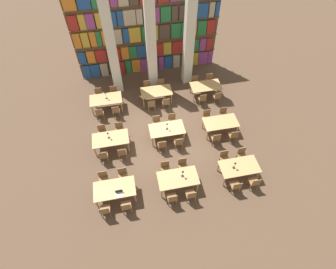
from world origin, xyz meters
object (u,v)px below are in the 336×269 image
at_px(reading_table_5, 221,123).
at_px(chair_27, 114,92).
at_px(desk_lamp_3, 167,125).
at_px(chair_32, 202,99).
at_px(chair_0, 105,210).
at_px(chair_1, 103,178).
at_px(laptop, 119,193).
at_px(reading_table_6, 106,100).
at_px(chair_33, 195,82).
at_px(desk_lamp_2, 108,134).
at_px(desk_lamp_1, 235,164).
at_px(chair_21, 207,116).
at_px(chair_31, 161,85).
at_px(chair_35, 210,80).
at_px(chair_7, 183,165).
at_px(chair_18, 179,142).
at_px(chair_5, 165,168).
at_px(chair_25, 99,94).
at_px(chair_11, 242,155).
at_px(reading_table_4, 167,130).
at_px(chair_20, 216,138).
at_px(reading_table_0, 115,189).
at_px(chair_3, 123,175).
at_px(chair_23, 223,114).
at_px(reading_table_2, 239,167).
at_px(chair_22, 233,135).
at_px(chair_12, 103,156).
at_px(reading_table_1, 178,179).
at_px(chair_6, 191,195).
at_px(pillar_center, 151,42).
at_px(chair_34, 217,97).
at_px(chair_19, 172,120).
at_px(chair_15, 120,129).
at_px(chair_26, 116,111).
at_px(pillar_left, 111,47).
at_px(chair_16, 162,145).
at_px(chair_24, 100,113).
at_px(chair_2, 126,206).
at_px(desk_lamp_4, 106,94).
at_px(chair_29, 147,87).
at_px(chair_10, 255,182).
at_px(chair_17, 157,122).
at_px(reading_table_7, 156,92).
at_px(chair_13, 102,132).
at_px(reading_table_8, 206,87).
at_px(chair_14, 122,153).
at_px(desk_lamp_0, 183,173).
at_px(reading_table_3, 111,139).
at_px(pillar_right, 189,38).

distance_m(reading_table_5, chair_27, 6.58).
xyz_separation_m(desk_lamp_3, chair_32, (2.52, 2.12, -0.59)).
bearing_deg(chair_0, chair_1, 90.00).
bearing_deg(laptop, reading_table_6, 92.67).
relative_size(chair_32, chair_33, 1.00).
distance_m(desk_lamp_2, reading_table_6, 2.93).
bearing_deg(desk_lamp_1, chair_21, 92.54).
relative_size(chair_31, chair_35, 1.00).
bearing_deg(chair_7, chair_18, -94.70).
relative_size(laptop, chair_33, 0.37).
height_order(chair_5, chair_27, same).
bearing_deg(chair_25, chair_11, 139.24).
bearing_deg(reading_table_4, chair_20, -20.35).
relative_size(reading_table_0, desk_lamp_2, 4.29).
relative_size(chair_3, desk_lamp_1, 2.02).
relative_size(chair_0, chair_27, 1.00).
bearing_deg(chair_32, chair_20, -92.64).
xyz_separation_m(chair_23, chair_31, (-2.96, 3.08, 0.00)).
relative_size(reading_table_2, chair_33, 2.07).
bearing_deg(chair_22, chair_33, 100.23).
xyz_separation_m(chair_11, chair_12, (-6.65, 1.29, 0.00)).
height_order(chair_18, chair_33, same).
distance_m(reading_table_1, chair_35, 7.46).
bearing_deg(reading_table_5, chair_3, -159.41).
distance_m(chair_6, reading_table_2, 2.63).
distance_m(chair_25, chair_27, 0.90).
distance_m(pillar_center, chair_34, 4.90).
bearing_deg(chair_12, chair_19, 23.22).
distance_m(chair_15, chair_20, 5.07).
distance_m(pillar_center, reading_table_4, 5.04).
height_order(chair_26, chair_35, same).
distance_m(pillar_left, chair_16, 6.09).
distance_m(chair_24, chair_33, 6.13).
height_order(chair_2, desk_lamp_4, desk_lamp_4).
xyz_separation_m(reading_table_6, chair_29, (2.52, 0.85, -0.21)).
relative_size(pillar_center, chair_10, 6.88).
xyz_separation_m(chair_11, chair_27, (-5.82, 5.79, 0.00)).
xyz_separation_m(chair_17, reading_table_6, (-2.58, 2.11, 0.21)).
distance_m(chair_5, chair_26, 4.72).
relative_size(chair_10, chair_21, 1.00).
xyz_separation_m(desk_lamp_4, chair_33, (5.46, 0.74, -0.60)).
relative_size(chair_12, reading_table_7, 0.48).
bearing_deg(chair_13, reading_table_8, -161.03).
relative_size(chair_14, chair_21, 1.00).
distance_m(desk_lamp_0, reading_table_3, 4.17).
distance_m(chair_16, chair_24, 4.16).
xyz_separation_m(chair_13, chair_17, (2.93, 0.07, 0.00)).
height_order(reading_table_6, desk_lamp_4, desk_lamp_4).
xyz_separation_m(pillar_right, desk_lamp_0, (-2.04, -7.36, -1.94)).
bearing_deg(reading_table_0, reading_table_6, 90.86).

